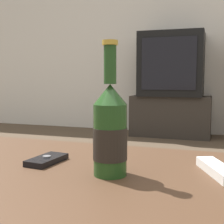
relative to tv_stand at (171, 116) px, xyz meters
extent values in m
cube|color=beige|center=(0.13, 0.26, 1.08)|extent=(8.00, 0.05, 2.60)
cube|color=#422B1C|center=(0.13, -2.77, 0.18)|extent=(1.01, 0.64, 0.04)
cube|color=#28231E|center=(0.00, 0.00, 0.00)|extent=(0.83, 0.36, 0.43)
cube|color=black|center=(0.00, 0.00, 0.55)|extent=(0.66, 0.44, 0.66)
cube|color=black|center=(0.00, -0.23, 0.55)|extent=(0.54, 0.01, 0.52)
cylinder|color=#1E4219|center=(0.25, -2.74, 0.28)|extent=(0.07, 0.07, 0.15)
cylinder|color=black|center=(0.25, -2.74, 0.27)|extent=(0.07, 0.07, 0.07)
cone|color=#1E4219|center=(0.25, -2.74, 0.37)|extent=(0.07, 0.07, 0.04)
cylinder|color=#1E4219|center=(0.25, -2.74, 0.43)|extent=(0.03, 0.03, 0.08)
cylinder|color=#B79333|center=(0.25, -2.74, 0.48)|extent=(0.03, 0.03, 0.01)
cube|color=black|center=(0.07, -2.70, 0.21)|extent=(0.07, 0.11, 0.01)
cylinder|color=slate|center=(0.07, -2.70, 0.22)|extent=(0.02, 0.02, 0.00)
cube|color=white|center=(0.47, -2.66, 0.21)|extent=(0.10, 0.15, 0.02)
camera|label=1|loc=(0.46, -3.35, 0.41)|focal=50.00mm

